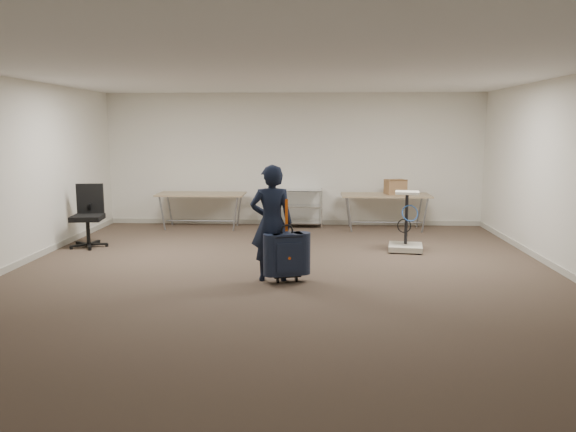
{
  "coord_description": "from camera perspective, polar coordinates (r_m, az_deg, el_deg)",
  "views": [
    {
      "loc": [
        0.45,
        -7.5,
        2.07
      ],
      "look_at": [
        0.08,
        0.3,
        0.84
      ],
      "focal_mm": 35.0,
      "sensor_mm": 36.0,
      "label": 1
    }
  ],
  "objects": [
    {
      "name": "ground",
      "position": [
        7.79,
        -0.67,
        -6.47
      ],
      "size": [
        9.0,
        9.0,
        0.0
      ],
      "primitive_type": "plane",
      "color": "#47352B",
      "rests_on": "ground"
    },
    {
      "name": "room_shell",
      "position": [
        9.11,
        -0.16,
        -3.86
      ],
      "size": [
        8.0,
        9.0,
        9.0
      ],
      "color": "white",
      "rests_on": "ground"
    },
    {
      "name": "folding_table_left",
      "position": [
        11.77,
        -8.81,
        2.04
      ],
      "size": [
        1.8,
        0.75,
        0.73
      ],
      "color": "#947B5B",
      "rests_on": "ground"
    },
    {
      "name": "folding_table_right",
      "position": [
        11.62,
        9.89,
        1.93
      ],
      "size": [
        1.8,
        0.75,
        0.73
      ],
      "color": "#947B5B",
      "rests_on": "ground"
    },
    {
      "name": "wire_shelf",
      "position": [
        11.82,
        0.53,
        1.01
      ],
      "size": [
        1.22,
        0.47,
        0.8
      ],
      "color": "silver",
      "rests_on": "ground"
    },
    {
      "name": "person",
      "position": [
        7.59,
        -1.68,
        -0.74
      ],
      "size": [
        0.62,
        0.45,
        1.59
      ],
      "primitive_type": "imported",
      "rotation": [
        0.0,
        0.0,
        3.26
      ],
      "color": "black",
      "rests_on": "ground"
    },
    {
      "name": "suitcase",
      "position": [
        7.56,
        -0.11,
        -3.93
      ],
      "size": [
        0.47,
        0.35,
        1.13
      ],
      "color": "black",
      "rests_on": "ground"
    },
    {
      "name": "office_chair",
      "position": [
        10.47,
        -19.59,
        -1.15
      ],
      "size": [
        0.66,
        0.66,
        1.09
      ],
      "color": "black",
      "rests_on": "ground"
    },
    {
      "name": "equipment_cart",
      "position": [
        9.71,
        11.88,
        -1.95
      ],
      "size": [
        0.63,
        0.63,
        1.02
      ],
      "color": "#EEE8CC",
      "rests_on": "ground"
    },
    {
      "name": "cardboard_box",
      "position": [
        11.69,
        10.86,
        2.93
      ],
      "size": [
        0.46,
        0.39,
        0.3
      ],
      "primitive_type": "cube",
      "rotation": [
        0.0,
        0.0,
        0.25
      ],
      "color": "brown",
      "rests_on": "folding_table_right"
    }
  ]
}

